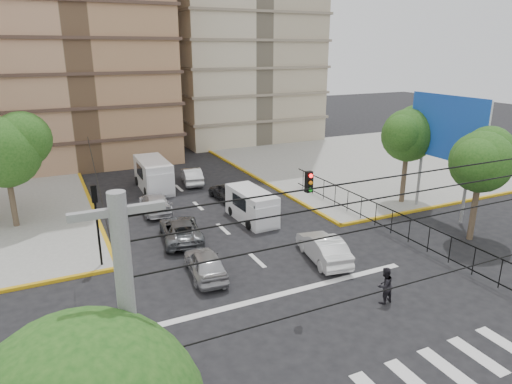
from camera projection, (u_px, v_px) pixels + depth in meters
ground at (304, 304)px, 20.78m from camera, size 160.00×160.00×0.00m
sidewalk_ne at (370, 162)px, 46.19m from camera, size 26.00×26.00×0.15m
stop_line at (291, 292)px, 21.81m from camera, size 13.00×0.40×0.01m
park_fence at (390, 236)px, 28.36m from camera, size 0.10×22.50×1.66m
billboard at (447, 130)px, 30.08m from camera, size 0.36×6.20×8.10m
tree_park_a at (482, 159)px, 26.39m from camera, size 4.41×3.60×6.83m
tree_park_c at (409, 133)px, 32.73m from camera, size 4.65×3.80×7.25m
tree_tudor at (6, 149)px, 28.07m from camera, size 5.39×4.40×7.43m
traffic_light_nw at (96, 212)px, 23.33m from camera, size 0.28×0.22×4.40m
traffic_light_hanging at (337, 193)px, 17.25m from camera, size 18.00×9.12×0.92m
van_right_lane at (253, 207)px, 30.40m from camera, size 2.00×4.70×2.09m
van_left_lane at (154, 176)px, 37.11m from camera, size 2.30×5.53×2.48m
car_silver_front_left at (205, 263)px, 23.15m from camera, size 2.06×4.26×1.40m
car_white_front_right at (323, 248)px, 24.86m from camera, size 2.28×4.66×1.47m
car_grey_mid_left at (181, 230)px, 27.52m from camera, size 2.94×5.12×1.34m
car_silver_rear_left at (155, 203)px, 32.29m from camera, size 2.21×4.75×1.34m
car_darkgrey_mid_right at (226, 192)px, 34.83m from camera, size 1.89×4.04×1.34m
car_white_rear_right at (192, 176)px, 39.07m from camera, size 2.15×4.42×1.39m
pedestrian_crosswalk at (385, 285)px, 20.64m from camera, size 0.93×0.77×1.74m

